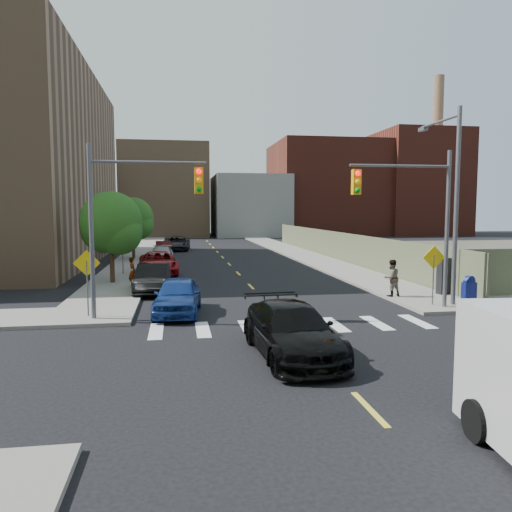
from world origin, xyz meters
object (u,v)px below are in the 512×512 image
object	(u,v)px
pedestrian_west	(133,272)
pedestrian_east	(392,278)
parked_car_black	(153,278)
parked_car_white	(162,252)
parked_car_red	(158,263)
parked_car_grey	(177,243)
parked_car_maroon	(163,248)
black_sedan	(292,330)
mailbox	(469,291)
payphone	(443,276)
parked_car_silver	(161,255)
parked_car_blue	(178,296)

from	to	relation	value
pedestrian_west	pedestrian_east	xyz separation A→B (m)	(12.95, -4.95, 0.08)
parked_car_black	parked_car_white	size ratio (longest dim) A/B	1.11
parked_car_red	parked_car_grey	size ratio (longest dim) A/B	1.00
parked_car_white	parked_car_grey	xyz separation A→B (m)	(1.30, 10.78, 0.05)
parked_car_black	parked_car_maroon	size ratio (longest dim) A/B	1.12
black_sedan	mailbox	distance (m)	11.08
parked_car_grey	payphone	world-z (taller)	payphone
parked_car_red	parked_car_white	distance (m)	9.01
parked_car_maroon	pedestrian_west	bearing A→B (deg)	-95.31
parked_car_grey	payphone	xyz separation A→B (m)	(13.38, -31.41, 0.30)
parked_car_white	parked_car_grey	size ratio (longest dim) A/B	0.76
parked_car_grey	pedestrian_east	world-z (taller)	pedestrian_east
parked_car_black	parked_car_silver	size ratio (longest dim) A/B	0.99
parked_car_maroon	pedestrian_west	world-z (taller)	pedestrian_west
parked_car_black	pedestrian_east	world-z (taller)	pedestrian_east
pedestrian_east	parked_car_grey	bearing A→B (deg)	-84.63
parked_car_silver	payphone	bearing A→B (deg)	-51.11
parked_car_grey	payphone	bearing A→B (deg)	-62.23
parked_car_blue	payphone	xyz separation A→B (m)	(13.38, 2.09, 0.29)
parked_car_blue	pedestrian_east	distance (m)	10.67
parked_car_grey	parked_car_maroon	bearing A→B (deg)	-98.21
parked_car_black	pedestrian_east	distance (m)	12.41
mailbox	payphone	bearing A→B (deg)	57.90
parked_car_silver	payphone	distance (m)	24.00
parked_car_maroon	black_sedan	distance (m)	34.89
parked_car_red	mailbox	world-z (taller)	parked_car_red
payphone	parked_car_grey	bearing A→B (deg)	104.82
parked_car_silver	parked_car_black	bearing A→B (deg)	-88.84
black_sedan	parked_car_black	bearing A→B (deg)	106.86
black_sedan	pedestrian_west	xyz separation A→B (m)	(-5.85, 13.61, 0.19)
parked_car_white	pedestrian_west	distance (m)	15.91
parked_car_maroon	payphone	distance (m)	29.63
parked_car_grey	mailbox	distance (m)	36.82
parked_car_silver	black_sedan	bearing A→B (deg)	-79.25
parked_car_silver	parked_car_grey	bearing A→B (deg)	85.19
parked_car_white	parked_car_maroon	world-z (taller)	parked_car_white
parked_car_blue	black_sedan	xyz separation A→B (m)	(3.40, -6.76, 0.01)
black_sedan	pedestrian_east	size ratio (longest dim) A/B	3.00
mailbox	parked_car_white	bearing A→B (deg)	98.30
parked_car_maroon	pedestrian_west	size ratio (longest dim) A/B	2.51
parked_car_white	pedestrian_east	size ratio (longest dim) A/B	2.32
parked_car_black	pedestrian_west	distance (m)	1.62
parked_car_black	black_sedan	xyz separation A→B (m)	(4.70, -12.49, 0.02)
parked_car_silver	black_sedan	distance (m)	28.23
black_sedan	payphone	bearing A→B (deg)	37.78
parked_car_white	pedestrian_west	xyz separation A→B (m)	(-1.15, -15.87, 0.26)
parked_car_maroon	pedestrian_east	size ratio (longest dim) A/B	2.30
parked_car_red	payphone	bearing A→B (deg)	-42.43
parked_car_maroon	parked_car_grey	distance (m)	5.83
parked_car_blue	parked_car_grey	world-z (taller)	parked_car_blue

